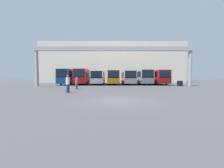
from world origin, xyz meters
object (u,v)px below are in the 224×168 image
Objects in this scene: bus_slot_3 at (113,77)px; tire_stack at (180,83)px; pedestrian_near_left at (77,83)px; bus_slot_4 at (128,77)px; bus_slot_0 at (70,76)px; bus_slot_1 at (84,76)px; bus_slot_2 at (99,77)px; bus_slot_6 at (157,77)px; bus_slot_5 at (141,76)px; pedestrian_near_right at (68,83)px.

bus_slot_3 is 13.95m from tire_stack.
bus_slot_4 is at bearing -145.17° from pedestrian_near_left.
bus_slot_0 is 3.35m from bus_slot_1.
bus_slot_1 is at bearing 175.89° from bus_slot_4.
pedestrian_near_left is at bearing -119.91° from bus_slot_4.
pedestrian_near_left is (5.05, -15.38, -1.05)m from bus_slot_0.
bus_slot_2 is at bearing 0.09° from bus_slot_1.
bus_slot_6 is (6.70, 0.06, 0.06)m from bus_slot_4.
tire_stack is (17.42, 8.29, -0.38)m from pedestrian_near_left.
bus_slot_0 reaches higher than bus_slot_6.
bus_slot_6 is (3.35, -1.01, -0.05)m from bus_slot_5.
bus_slot_1 is 10.08m from bus_slot_4.
bus_slot_0 is at bearing 178.82° from bus_slot_2.
pedestrian_near_left is at bearing -126.90° from bus_slot_5.
tire_stack is at bearing -34.46° from bus_slot_4.
bus_slot_6 is at bearing 0.46° from bus_slot_3.
bus_slot_2 is at bearing -141.11° from pedestrian_near_right.
bus_slot_5 is 7.65× the size of pedestrian_near_left.
bus_slot_2 is 11.28× the size of tire_stack.
bus_slot_5 is at bearing -166.79° from pedestrian_near_right.
bus_slot_2 is 3.43m from bus_slot_3.
bus_slot_4 is at bearing -162.30° from bus_slot_5.
bus_slot_2 is 6.51× the size of pedestrian_near_right.
bus_slot_3 is 0.82× the size of bus_slot_5.
bus_slot_1 is at bearing -108.89° from pedestrian_near_left.
bus_slot_6 is 24.12m from pedestrian_near_right.
bus_slot_0 is at bearing 177.55° from bus_slot_1.
bus_slot_4 is (6.70, -0.73, 0.02)m from bus_slot_2.
bus_slot_3 is at bearing -179.54° from bus_slot_6.
bus_slot_3 is at bearing -170.76° from bus_slot_5.
bus_slot_1 reaches higher than bus_slot_2.
bus_slot_0 and bus_slot_1 have the same top height.
bus_slot_3 is at bearing 153.46° from tire_stack.
pedestrian_near_right is 1.73× the size of tire_stack.
bus_slot_4 reaches higher than bus_slot_2.
bus_slot_0 is 6.70m from bus_slot_2.
bus_slot_0 is 1.02× the size of bus_slot_2.
bus_slot_0 is 11.54× the size of tire_stack.
bus_slot_6 is at bearing -16.77° from bus_slot_5.
bus_slot_2 is 1.15× the size of bus_slot_3.
bus_slot_0 is 20.40m from pedestrian_near_right.
bus_slot_0 is 23.61m from tire_stack.
pedestrian_near_right is at bearing -75.37° from bus_slot_0.
bus_slot_1 is 7.22× the size of pedestrian_near_left.
bus_slot_1 is at bearing 177.73° from bus_slot_6.
bus_slot_0 is 1.02× the size of bus_slot_1.
bus_slot_5 is at bearing 128.12° from tire_stack.
bus_slot_5 is 3.50m from bus_slot_6.
bus_slot_4 is (10.05, -0.72, -0.18)m from bus_slot_1.
bus_slot_3 is at bearing -5.05° from bus_slot_0.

